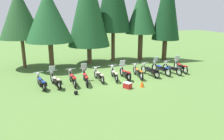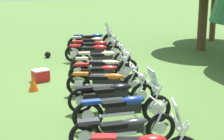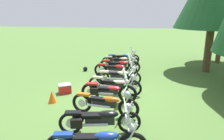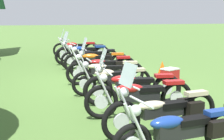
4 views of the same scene
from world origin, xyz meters
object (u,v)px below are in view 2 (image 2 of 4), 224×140
Objects in this scene: motorcycle_0 at (92,39)px; motorcycle_9 at (125,108)px; motorcycle_4 at (103,58)px; motorcycle_6 at (102,72)px; motorcycle_8 at (111,94)px; motorcycle_3 at (95,51)px; motorcycle_10 at (125,129)px; motorcycle_1 at (92,42)px; motorcycle_5 at (104,66)px; traffic_cone at (33,83)px; dropped_helmet at (48,55)px; motorcycle_7 at (107,82)px; picnic_cooler at (41,75)px; motorcycle_2 at (96,47)px.

motorcycle_9 reaches higher than motorcycle_0.
motorcycle_6 is (2.10, -0.13, 0.01)m from motorcycle_4.
motorcycle_0 is 0.96× the size of motorcycle_8.
motorcycle_3 reaches higher than motorcycle_10.
motorcycle_5 is at bearing -98.21° from motorcycle_1.
traffic_cone is (6.74, -1.92, -0.20)m from motorcycle_0.
dropped_helmet is at bearing -146.20° from motorcycle_0.
motorcycle_8 is at bearing -82.92° from motorcycle_5.
motorcycle_7 is at bearing -84.83° from motorcycle_6.
motorcycle_3 is (3.10, 0.07, 0.03)m from motorcycle_0.
motorcycle_6 reaches higher than motorcycle_4.
motorcycle_10 is 4.67m from traffic_cone.
motorcycle_10 is at bearing 16.12° from dropped_helmet.
motorcycle_4 is 4.61× the size of traffic_cone.
motorcycle_3 is at bearing -100.52° from motorcycle_1.
traffic_cone is (5.77, -1.89, -0.23)m from motorcycle_1.
traffic_cone is (2.54, -2.27, -0.20)m from motorcycle_4.
motorcycle_1 reaches higher than motorcycle_7.
motorcycle_3 reaches higher than picnic_cooler.
motorcycle_2 reaches higher than motorcycle_5.
motorcycle_5 is at bearing 80.98° from motorcycle_10.
motorcycle_4 is 6.52m from motorcycle_10.
motorcycle_3 is (2.13, 0.10, 0.00)m from motorcycle_1.
motorcycle_10 reaches higher than picnic_cooler.
motorcycle_9 is 8.03m from dropped_helmet.
picnic_cooler reaches higher than dropped_helmet.
motorcycle_3 is at bearing 143.75° from picnic_cooler.
motorcycle_3 reaches higher than traffic_cone.
motorcycle_2 is at bearing 82.71° from motorcycle_9.
motorcycle_4 is 3.24m from motorcycle_7.
motorcycle_6 is (6.30, 0.22, 0.02)m from motorcycle_0.
motorcycle_8 is at bearing 51.52° from traffic_cone.
motorcycle_8 is at bearing -83.36° from motorcycle_3.
motorcycle_1 is at bearing 159.12° from picnic_cooler.
dropped_helmet is (-2.11, -2.32, -0.31)m from motorcycle_4.
motorcycle_2 is 6.40m from motorcycle_8.
dropped_helmet is at bearing 97.71° from motorcycle_9.
motorcycle_6 is at bearing 83.03° from motorcycle_10.
motorcycle_7 is at bearing 23.28° from dropped_helmet.
motorcycle_4 is (2.04, 0.23, -0.02)m from motorcycle_2.
motorcycle_3 is 3.67× the size of picnic_cooler.
motorcycle_2 is at bearing 151.04° from picnic_cooler.
motorcycle_6 is 2.26m from motorcycle_8.
motorcycle_0 is 0.94× the size of motorcycle_9.
motorcycle_10 is (8.55, 0.41, -0.05)m from motorcycle_2.
motorcycle_2 is 1.01× the size of motorcycle_3.
motorcycle_0 is at bearing 98.60° from motorcycle_7.
dropped_helmet is (2.09, -1.96, -0.30)m from motorcycle_0.
motorcycle_5 is 1.00× the size of motorcycle_7.
motorcycle_0 is 1.01× the size of motorcycle_6.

